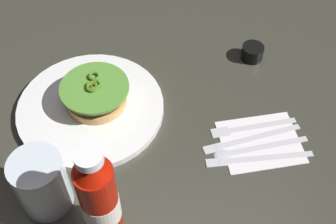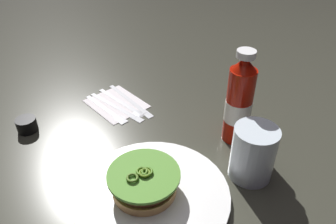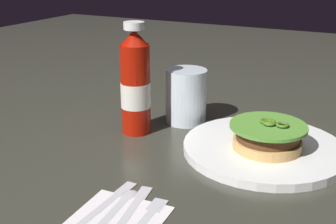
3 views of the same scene
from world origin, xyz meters
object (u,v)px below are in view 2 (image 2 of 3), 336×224
object	(u,v)px
burger_sandwich	(144,182)
water_glass	(253,153)
dinner_plate	(153,195)
condiment_cup	(27,125)
ketchup_bottle	(239,102)
fork_utensil	(109,110)
spoon_utensil	(127,105)
napkin	(116,103)
butter_knife	(119,108)
steak_knife	(132,101)

from	to	relation	value
burger_sandwich	water_glass	size ratio (longest dim) A/B	1.18
dinner_plate	condiment_cup	distance (m)	0.38
burger_sandwich	ketchup_bottle	distance (m)	0.28
condiment_cup	dinner_plate	bearing A→B (deg)	16.79
dinner_plate	ketchup_bottle	bearing A→B (deg)	94.81
condiment_cup	fork_utensil	xyz separation A→B (m)	(0.06, 0.19, -0.01)
water_glass	spoon_utensil	world-z (taller)	water_glass
napkin	butter_knife	xyz separation A→B (m)	(0.03, -0.01, 0.00)
burger_sandwich	water_glass	distance (m)	0.22
water_glass	steak_knife	distance (m)	0.38
dinner_plate	condiment_cup	xyz separation A→B (m)	(-0.36, -0.11, 0.01)
condiment_cup	butter_knife	world-z (taller)	condiment_cup
water_glass	fork_utensil	world-z (taller)	water_glass
dinner_plate	steak_knife	xyz separation A→B (m)	(-0.30, 0.16, -0.00)
burger_sandwich	napkin	bearing A→B (deg)	157.41
burger_sandwich	ketchup_bottle	size ratio (longest dim) A/B	0.61
condiment_cup	fork_utensil	distance (m)	0.20
ketchup_bottle	butter_knife	distance (m)	0.33
water_glass	spoon_utensil	distance (m)	0.38
butter_knife	spoon_utensil	bearing A→B (deg)	84.25
ketchup_bottle	steak_knife	bearing A→B (deg)	-159.61
fork_utensil	butter_knife	xyz separation A→B (m)	(0.01, 0.03, 0.00)
water_glass	spoon_utensil	bearing A→B (deg)	-170.98
fork_utensil	butter_knife	size ratio (longest dim) A/B	0.87
ketchup_bottle	steak_knife	xyz separation A→B (m)	(-0.28, -0.10, -0.10)
fork_utensil	spoon_utensil	bearing A→B (deg)	80.74
burger_sandwich	condiment_cup	world-z (taller)	burger_sandwich
dinner_plate	water_glass	distance (m)	0.22
napkin	spoon_utensil	world-z (taller)	spoon_utensil
fork_utensil	steak_knife	xyz separation A→B (m)	(0.00, 0.07, 0.00)
butter_knife	fork_utensil	bearing A→B (deg)	-102.13
spoon_utensil	steak_knife	distance (m)	0.02
dinner_plate	spoon_utensil	xyz separation A→B (m)	(-0.29, 0.14, -0.00)
burger_sandwich	ketchup_bottle	xyz separation A→B (m)	(-0.01, 0.27, 0.06)
steak_knife	butter_knife	bearing A→B (deg)	-87.60
burger_sandwich	napkin	size ratio (longest dim) A/B	0.91
water_glass	butter_knife	xyz separation A→B (m)	(-0.37, -0.08, -0.05)
fork_utensil	spoon_utensil	distance (m)	0.05
butter_knife	dinner_plate	bearing A→B (deg)	-20.68
water_glass	steak_knife	bearing A→B (deg)	-174.30
burger_sandwich	butter_knife	size ratio (longest dim) A/B	0.68
water_glass	steak_knife	xyz separation A→B (m)	(-0.38, -0.04, -0.05)
ketchup_bottle	dinner_plate	bearing A→B (deg)	-85.19
napkin	steak_knife	size ratio (longest dim) A/B	0.74
dinner_plate	steak_knife	distance (m)	0.34
spoon_utensil	dinner_plate	bearing A→B (deg)	-24.65
burger_sandwich	butter_knife	bearing A→B (deg)	156.92
water_glass	condiment_cup	world-z (taller)	water_glass
dinner_plate	steak_knife	size ratio (longest dim) A/B	1.45
dinner_plate	burger_sandwich	bearing A→B (deg)	-147.95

